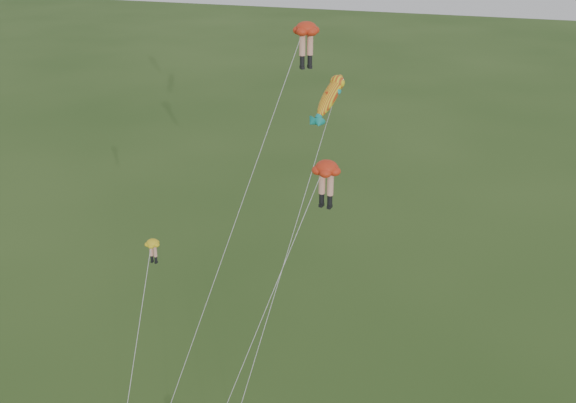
% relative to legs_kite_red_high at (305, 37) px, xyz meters
% --- Properties ---
extents(legs_kite_red_high, '(5.51, 12.49, 19.31)m').
position_rel_legs_kite_red_high_xyz_m(legs_kite_red_high, '(0.00, 0.00, 0.00)').
color(legs_kite_red_high, red).
rests_on(legs_kite_red_high, ground).
extents(legs_kite_red_mid, '(5.30, 6.32, 14.20)m').
position_rel_legs_kite_red_high_xyz_m(legs_kite_red_mid, '(3.27, -7.58, -5.02)').
color(legs_kite_red_mid, red).
rests_on(legs_kite_red_mid, ground).
extents(legs_kite_yellow, '(0.93, 6.33, 9.58)m').
position_rel_legs_kite_red_high_xyz_m(legs_kite_yellow, '(-5.26, -9.88, -9.88)').
color(legs_kite_yellow, yellow).
rests_on(legs_kite_yellow, ground).
extents(fish_kite, '(2.97, 12.63, 16.68)m').
position_rel_legs_kite_red_high_xyz_m(fish_kite, '(1.69, -0.58, -3.18)').
color(fish_kite, yellow).
rests_on(fish_kite, ground).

